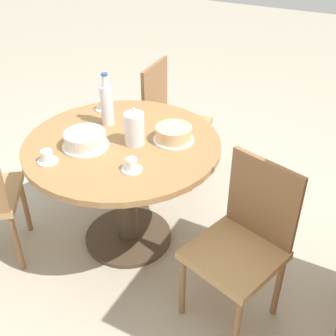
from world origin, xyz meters
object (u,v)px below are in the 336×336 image
Objects in this scene: cake_second at (174,134)px; cup_a at (103,106)px; cake_main at (85,140)px; cup_c at (47,157)px; water_bottle at (107,104)px; chair_b at (171,119)px; chair_a at (243,242)px; coffee_pot at (134,127)px; cup_b at (132,166)px.

cake_second is 0.62m from cup_a.
cake_main is 2.39× the size of cup_c.
cup_c is at bearing -3.78° from water_bottle.
cake_main is at bearing 174.42° from chair_b.
cup_a is at bearing 174.56° from chair_a.
chair_a is 1.00× the size of chair_b.
coffee_pot is 0.31m from water_bottle.
coffee_pot is at bearing -54.21° from cake_second.
cake_main is (-0.05, -0.98, 0.31)m from chair_a.
water_bottle reaches higher than cup_a.
cup_b is at bearing 47.11° from water_bottle.
cup_c is (0.18, -1.06, 0.29)m from chair_a.
water_bottle reaches higher than cup_c.
chair_b is at bearing 178.11° from cake_main.
coffee_pot is at bearing 141.44° from cup_c.
cake_main is at bearing 22.99° from cup_a.
cake_main reaches higher than cup_a.
chair_b reaches higher than cake_main.
chair_a is 3.44× the size of cake_main.
cup_c is (0.67, 0.11, 0.00)m from cup_a.
water_bottle is at bearing 43.17° from cup_a.
coffee_pot is at bearing -178.32° from chair_a.
water_bottle is 0.31m from cake_main.
cup_b is at bearing -159.46° from chair_a.
cup_b is at bearing 28.04° from coffee_pot.
coffee_pot is (-0.21, -0.75, 0.36)m from chair_a.
cake_second is (-0.29, 0.41, -0.00)m from cake_main.
cake_second is (-0.34, -0.57, 0.30)m from chair_a.
water_bottle is 2.96× the size of cup_c.
water_bottle reaches higher than cup_b.
chair_a is at bearing 74.23° from coffee_pot.
coffee_pot is 0.94× the size of cake_second.
cup_b is at bearing 107.85° from cup_c.
coffee_pot reaches higher than cake_second.
cake_second is 2.16× the size of cup_b.
cake_second is (-0.13, 0.18, -0.06)m from coffee_pot.
cup_b is 1.00× the size of cup_c.
chair_b is at bearing 157.95° from cup_a.
water_bottle is (-0.34, -1.03, 0.40)m from chair_a.
cup_c is at bearing 170.93° from chair_b.
cake_second reaches higher than cup_b.
coffee_pot is 0.51m from cup_a.
water_bottle is 2.96× the size of cup_a.
coffee_pot is 0.23m from cake_second.
cake_second is at bearing 76.00° from cup_a.
cake_main is 0.37m from cup_b.
water_bottle is at bearing 178.96° from chair_a.
chair_b is at bearing -166.72° from coffee_pot.
cup_a is at bearing 154.27° from chair_b.
cake_second is at bearing 125.79° from coffee_pot.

